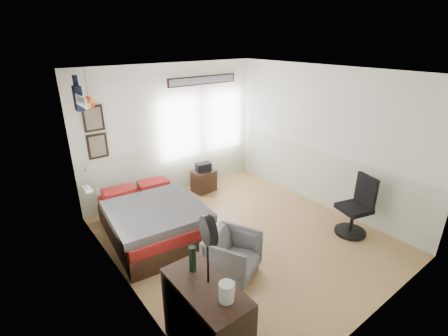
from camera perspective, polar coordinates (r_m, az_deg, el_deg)
The scene contains 12 objects.
ground_plane at distance 5.67m, azimuth 3.35°, elevation -11.86°, with size 4.00×4.50×0.01m, color #A27B4E.
room_shell at distance 5.04m, azimuth 1.68°, elevation 4.20°, with size 4.02×4.52×2.71m.
wall_decor at distance 5.93m, azimuth -17.46°, elevation 10.81°, with size 3.55×1.32×1.44m.
bed at distance 5.64m, azimuth -12.36°, elevation -8.85°, with size 1.58×2.10×0.63m.
dresser at distance 3.70m, azimuth -3.11°, elevation -25.13°, with size 0.48×1.00×0.90m, color black.
armchair at distance 4.73m, azimuth 1.52°, elevation -14.95°, with size 0.67×0.69×0.63m, color gray.
nightstand at distance 7.11m, azimuth -3.57°, elevation -2.25°, with size 0.46×0.37×0.46m, color black.
task_chair at distance 5.97m, azimuth 22.22°, elevation -6.97°, with size 0.57×0.57×1.05m.
kettle at distance 3.18m, azimuth 0.44°, elevation -20.94°, with size 0.17×0.14×0.19m.
bottle at distance 3.47m, azimuth -5.55°, elevation -15.62°, with size 0.07×0.07×0.29m, color black.
stand_fan at distance 3.07m, azimuth -2.81°, elevation -11.07°, with size 0.15×0.30×0.75m.
black_bag at distance 6.98m, azimuth -3.63°, elevation 0.17°, with size 0.31×0.20×0.18m, color black.
Camera 1 is at (-3.13, -3.51, 3.17)m, focal length 26.00 mm.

